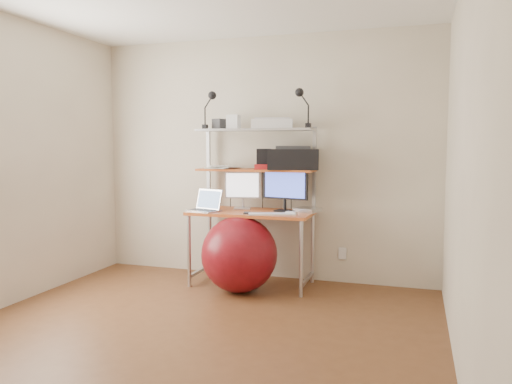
# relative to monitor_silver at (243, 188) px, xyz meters

# --- Properties ---
(room) EXTENTS (3.60, 3.60, 3.60)m
(room) POSITION_rel_monitor_silver_xyz_m (0.14, -1.59, 0.29)
(room) COLOR brown
(room) RESTS_ON ground
(computer_desk) EXTENTS (1.20, 0.60, 1.57)m
(computer_desk) POSITION_rel_monitor_silver_xyz_m (0.14, -0.09, 0.00)
(computer_desk) COLOR #C96327
(computer_desk) RESTS_ON ground
(desktop) EXTENTS (1.20, 0.60, 0.00)m
(desktop) POSITION_rel_monitor_silver_xyz_m (0.14, -0.15, -0.22)
(desktop) COLOR #C96327
(desktop) RESTS_ON computer_desk
(mid_shelf) EXTENTS (1.18, 0.34, 0.00)m
(mid_shelf) POSITION_rel_monitor_silver_xyz_m (0.14, -0.02, 0.20)
(mid_shelf) COLOR #C96327
(mid_shelf) RESTS_ON computer_desk
(top_shelf) EXTENTS (1.18, 0.34, 0.00)m
(top_shelf) POSITION_rel_monitor_silver_xyz_m (0.14, -0.02, 0.60)
(top_shelf) COLOR #AFB0B4
(top_shelf) RESTS_ON computer_desk
(floor) EXTENTS (3.60, 3.60, 0.00)m
(floor) POSITION_rel_monitor_silver_xyz_m (0.14, -1.59, -0.96)
(floor) COLOR brown
(floor) RESTS_ON ground
(wall_outlet) EXTENTS (0.08, 0.01, 0.12)m
(wall_outlet) POSITION_rel_monitor_silver_xyz_m (0.99, 0.20, -0.66)
(wall_outlet) COLOR silver
(wall_outlet) RESTS_ON room
(monitor_silver) EXTENTS (0.36, 0.17, 0.41)m
(monitor_silver) POSITION_rel_monitor_silver_xyz_m (0.00, 0.00, 0.00)
(monitor_silver) COLOR silver
(monitor_silver) RESTS_ON desktop
(monitor_black) EXTENTS (0.47, 0.16, 0.48)m
(monitor_black) POSITION_rel_monitor_silver_xyz_m (0.46, -0.07, 0.02)
(monitor_black) COLOR black
(monitor_black) RESTS_ON desktop
(laptop) EXTENTS (0.36, 0.33, 0.27)m
(laptop) POSITION_rel_monitor_silver_xyz_m (-0.29, -0.27, -0.17)
(laptop) COLOR #B9B9BE
(laptop) RESTS_ON desktop
(keyboard) EXTENTS (0.46, 0.26, 0.01)m
(keyboard) POSITION_rel_monitor_silver_xyz_m (0.40, -0.33, -0.21)
(keyboard) COLOR silver
(keyboard) RESTS_ON desktop
(mouse) EXTENTS (0.10, 0.07, 0.03)m
(mouse) POSITION_rel_monitor_silver_xyz_m (0.57, -0.26, -0.20)
(mouse) COLOR silver
(mouse) RESTS_ON desktop
(mac_mini) EXTENTS (0.26, 0.26, 0.04)m
(mac_mini) POSITION_rel_monitor_silver_xyz_m (0.68, -0.04, -0.19)
(mac_mini) COLOR #B9B9BE
(mac_mini) RESTS_ON desktop
(phone) EXTENTS (0.10, 0.13, 0.01)m
(phone) POSITION_rel_monitor_silver_xyz_m (0.15, -0.32, -0.21)
(phone) COLOR black
(phone) RESTS_ON desktop
(printer) EXTENTS (0.55, 0.43, 0.23)m
(printer) POSITION_rel_monitor_silver_xyz_m (0.53, -0.03, 0.30)
(printer) COLOR black
(printer) RESTS_ON mid_shelf
(nas_cube) EXTENTS (0.17, 0.17, 0.20)m
(nas_cube) POSITION_rel_monitor_silver_xyz_m (0.22, 0.00, 0.30)
(nas_cube) COLOR black
(nas_cube) RESTS_ON mid_shelf
(red_box) EXTENTS (0.20, 0.16, 0.05)m
(red_box) POSITION_rel_monitor_silver_xyz_m (0.24, -0.08, 0.22)
(red_box) COLOR red
(red_box) RESTS_ON mid_shelf
(scanner) EXTENTS (0.45, 0.34, 0.11)m
(scanner) POSITION_rel_monitor_silver_xyz_m (0.31, -0.01, 0.65)
(scanner) COLOR silver
(scanner) RESTS_ON top_shelf
(box_white) EXTENTS (0.13, 0.11, 0.14)m
(box_white) POSITION_rel_monitor_silver_xyz_m (-0.09, -0.02, 0.67)
(box_white) COLOR silver
(box_white) RESTS_ON top_shelf
(box_grey) EXTENTS (0.13, 0.13, 0.10)m
(box_grey) POSITION_rel_monitor_silver_xyz_m (-0.25, -0.02, 0.65)
(box_grey) COLOR #303033
(box_grey) RESTS_ON top_shelf
(clip_lamp_left) EXTENTS (0.15, 0.08, 0.38)m
(clip_lamp_left) POSITION_rel_monitor_silver_xyz_m (-0.30, -0.10, 0.87)
(clip_lamp_left) COLOR black
(clip_lamp_left) RESTS_ON top_shelf
(clip_lamp_right) EXTENTS (0.15, 0.08, 0.38)m
(clip_lamp_right) POSITION_rel_monitor_silver_xyz_m (0.61, -0.06, 0.87)
(clip_lamp_right) COLOR black
(clip_lamp_right) RESTS_ON top_shelf
(exercise_ball) EXTENTS (0.72, 0.72, 0.72)m
(exercise_ball) POSITION_rel_monitor_silver_xyz_m (0.11, -0.42, -0.59)
(exercise_ball) COLOR maroon
(exercise_ball) RESTS_ON floor
(paper_stack) EXTENTS (0.45, 0.42, 0.03)m
(paper_stack) POSITION_rel_monitor_silver_xyz_m (-0.23, -0.03, 0.21)
(paper_stack) COLOR white
(paper_stack) RESTS_ON mid_shelf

